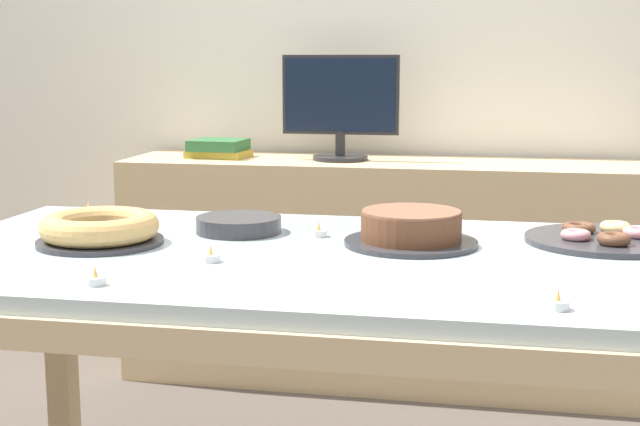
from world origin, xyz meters
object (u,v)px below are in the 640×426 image
at_px(cake_golden_bundt, 100,229).
at_px(tealight_near_front, 211,257).
at_px(tealight_right_edge, 319,233).
at_px(cake_chocolate_round, 411,229).
at_px(computer_monitor, 340,108).
at_px(plate_stack, 239,225).
at_px(tealight_near_cakes, 89,210).
at_px(pastry_platter, 605,238).
at_px(book_stack, 219,148).
at_px(tealight_centre, 96,280).
at_px(tealight_left_edge, 558,304).

bearing_deg(cake_golden_bundt, tealight_near_front, -22.55).
bearing_deg(tealight_right_edge, cake_chocolate_round, -14.17).
xyz_separation_m(computer_monitor, plate_stack, (-0.06, -1.10, -0.23)).
bearing_deg(computer_monitor, tealight_near_cakes, -120.47).
distance_m(pastry_platter, tealight_right_edge, 0.67).
xyz_separation_m(book_stack, tealight_near_front, (0.43, -1.43, -0.08)).
bearing_deg(tealight_right_edge, tealight_centre, -120.97).
bearing_deg(tealight_near_cakes, book_stack, 84.83).
bearing_deg(tealight_right_edge, cake_golden_bundt, -159.03).
xyz_separation_m(tealight_right_edge, tealight_centre, (-0.32, -0.54, 0.00)).
distance_m(computer_monitor, tealight_centre, 1.68).
xyz_separation_m(plate_stack, tealight_right_edge, (0.20, -0.01, -0.01)).
distance_m(cake_chocolate_round, tealight_near_cakes, 0.95).
xyz_separation_m(tealight_right_edge, tealight_near_cakes, (-0.69, 0.19, 0.00)).
height_order(tealight_centre, tealight_near_front, same).
bearing_deg(tealight_near_front, tealight_centre, -123.93).
distance_m(book_stack, tealight_centre, 1.68).
relative_size(cake_golden_bundt, tealight_near_front, 7.24).
height_order(computer_monitor, pastry_platter, computer_monitor).
height_order(book_stack, cake_golden_bundt, book_stack).
bearing_deg(pastry_platter, tealight_centre, -149.09).
bearing_deg(cake_chocolate_round, tealight_near_front, -147.38).
relative_size(book_stack, tealight_left_edge, 5.88).
bearing_deg(tealight_near_front, pastry_platter, 23.55).
bearing_deg(tealight_left_edge, tealight_right_edge, 133.78).
relative_size(computer_monitor, tealight_left_edge, 10.60).
bearing_deg(cake_golden_bundt, tealight_right_edge, 20.97).
bearing_deg(tealight_near_front, computer_monitor, 88.82).
xyz_separation_m(tealight_centre, tealight_near_front, (0.15, 0.23, 0.00)).
relative_size(pastry_platter, tealight_near_front, 9.08).
xyz_separation_m(book_stack, tealight_left_edge, (1.12, -1.66, -0.08)).
bearing_deg(tealight_right_edge, tealight_near_front, -118.68).
xyz_separation_m(tealight_right_edge, tealight_near_front, (-0.17, -0.31, 0.00)).
bearing_deg(book_stack, tealight_left_edge, -55.98).
xyz_separation_m(pastry_platter, tealight_near_front, (-0.84, -0.36, -0.00)).
relative_size(computer_monitor, tealight_right_edge, 10.60).
bearing_deg(tealight_left_edge, plate_stack, 142.40).
xyz_separation_m(cake_chocolate_round, tealight_left_edge, (0.30, -0.49, -0.03)).
distance_m(cake_chocolate_round, tealight_right_edge, 0.24).
relative_size(cake_chocolate_round, tealight_left_edge, 7.66).
relative_size(computer_monitor, tealight_near_cakes, 10.60).
distance_m(computer_monitor, book_stack, 0.49).
relative_size(tealight_centre, tealight_near_front, 1.00).
bearing_deg(tealight_right_edge, tealight_left_edge, -46.22).
bearing_deg(tealight_centre, tealight_near_cakes, 116.34).
distance_m(tealight_left_edge, tealight_centre, 0.85).
bearing_deg(plate_stack, tealight_near_cakes, 159.73).
xyz_separation_m(cake_golden_bundt, plate_stack, (0.27, 0.20, -0.02)).
distance_m(pastry_platter, tealight_centre, 1.15).
xyz_separation_m(computer_monitor, cake_chocolate_round, (0.37, -1.18, -0.21)).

